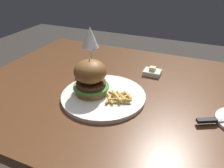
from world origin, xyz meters
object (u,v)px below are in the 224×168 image
object	(u,v)px
burger_sandwich	(91,77)
wine_glass	(90,39)
main_plate	(103,96)
butter_dish	(152,72)
table_knife	(224,120)

from	to	relation	value
burger_sandwich	wine_glass	world-z (taller)	wine_glass
main_plate	wine_glass	bearing A→B (deg)	127.82
main_plate	butter_dish	world-z (taller)	butter_dish
main_plate	table_knife	world-z (taller)	table_knife
burger_sandwich	wine_glass	size ratio (longest dim) A/B	0.69
burger_sandwich	wine_glass	xyz separation A→B (m)	(-0.10, 0.20, 0.07)
butter_dish	wine_glass	bearing A→B (deg)	-168.38
main_plate	table_knife	size ratio (longest dim) A/B	1.57
main_plate	butter_dish	bearing A→B (deg)	64.79
table_knife	butter_dish	bearing A→B (deg)	139.76
table_knife	butter_dish	world-z (taller)	butter_dish
wine_glass	butter_dish	distance (m)	0.30
burger_sandwich	butter_dish	world-z (taller)	burger_sandwich
main_plate	table_knife	xyz separation A→B (m)	(0.39, 0.01, 0.01)
wine_glass	table_knife	world-z (taller)	wine_glass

